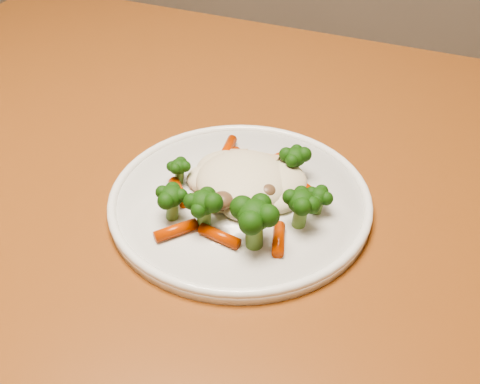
{
  "coord_description": "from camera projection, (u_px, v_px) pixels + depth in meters",
  "views": [
    {
      "loc": [
        0.41,
        -0.78,
        1.18
      ],
      "look_at": [
        0.28,
        -0.29,
        0.77
      ],
      "focal_mm": 45.0,
      "sensor_mm": 36.0,
      "label": 1
    }
  ],
  "objects": [
    {
      "name": "dining_table",
      "position": [
        237.0,
        223.0,
        0.79
      ],
      "size": [
        1.29,
        0.94,
        0.75
      ],
      "rotation": [
        0.0,
        0.0,
        -0.11
      ],
      "color": "brown",
      "rests_on": "ground"
    },
    {
      "name": "plate",
      "position": [
        240.0,
        202.0,
        0.66
      ],
      "size": [
        0.29,
        0.29,
        0.01
      ],
      "primitive_type": "cylinder",
      "color": "white",
      "rests_on": "dining_table"
    },
    {
      "name": "meal",
      "position": [
        245.0,
        186.0,
        0.64
      ],
      "size": [
        0.19,
        0.2,
        0.05
      ],
      "color": "beige",
      "rests_on": "plate"
    }
  ]
}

